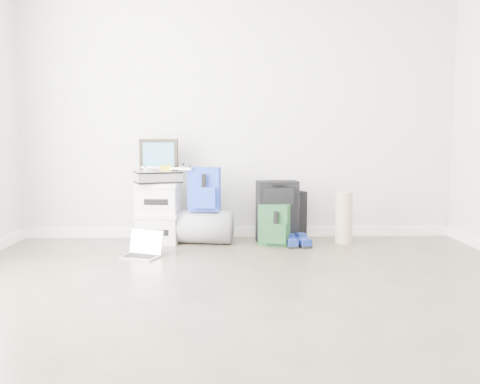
{
  "coord_description": "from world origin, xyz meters",
  "views": [
    {
      "loc": [
        -0.15,
        -2.8,
        1.03
      ],
      "look_at": [
        -0.0,
        1.9,
        0.54
      ],
      "focal_mm": 38.0,
      "sensor_mm": 36.0,
      "label": 1
    }
  ],
  "objects_px": {
    "boxes_stack": "(158,213)",
    "duffel_bag": "(205,227)",
    "large_suitcase": "(277,212)",
    "briefcase": "(158,177)",
    "carry_on": "(290,215)",
    "laptop": "(143,251)"
  },
  "relations": [
    {
      "from": "boxes_stack",
      "to": "duffel_bag",
      "type": "bearing_deg",
      "value": -0.49
    },
    {
      "from": "boxes_stack",
      "to": "large_suitcase",
      "type": "height_order",
      "value": "large_suitcase"
    },
    {
      "from": "briefcase",
      "to": "boxes_stack",
      "type": "bearing_deg",
      "value": 161.53
    },
    {
      "from": "boxes_stack",
      "to": "duffel_bag",
      "type": "xyz_separation_m",
      "value": [
        0.46,
        -0.05,
        -0.13
      ]
    },
    {
      "from": "large_suitcase",
      "to": "carry_on",
      "type": "distance_m",
      "value": 0.23
    },
    {
      "from": "briefcase",
      "to": "carry_on",
      "type": "bearing_deg",
      "value": -12.19
    },
    {
      "from": "duffel_bag",
      "to": "carry_on",
      "type": "relative_size",
      "value": 1.08
    },
    {
      "from": "large_suitcase",
      "to": "laptop",
      "type": "height_order",
      "value": "large_suitcase"
    },
    {
      "from": "briefcase",
      "to": "large_suitcase",
      "type": "xyz_separation_m",
      "value": [
        1.18,
        -0.02,
        -0.35
      ]
    },
    {
      "from": "carry_on",
      "to": "laptop",
      "type": "xyz_separation_m",
      "value": [
        -1.39,
        -0.76,
        -0.19
      ]
    },
    {
      "from": "boxes_stack",
      "to": "briefcase",
      "type": "distance_m",
      "value": 0.36
    },
    {
      "from": "boxes_stack",
      "to": "laptop",
      "type": "distance_m",
      "value": 0.66
    },
    {
      "from": "boxes_stack",
      "to": "carry_on",
      "type": "bearing_deg",
      "value": 11.83
    },
    {
      "from": "carry_on",
      "to": "boxes_stack",
      "type": "bearing_deg",
      "value": 167.89
    },
    {
      "from": "duffel_bag",
      "to": "laptop",
      "type": "xyz_separation_m",
      "value": [
        -0.52,
        -0.56,
        -0.11
      ]
    },
    {
      "from": "large_suitcase",
      "to": "carry_on",
      "type": "bearing_deg",
      "value": 42.83
    },
    {
      "from": "briefcase",
      "to": "large_suitcase",
      "type": "distance_m",
      "value": 1.23
    },
    {
      "from": "briefcase",
      "to": "duffel_bag",
      "type": "relative_size",
      "value": 0.8
    },
    {
      "from": "boxes_stack",
      "to": "large_suitcase",
      "type": "bearing_deg",
      "value": 4.48
    },
    {
      "from": "briefcase",
      "to": "laptop",
      "type": "xyz_separation_m",
      "value": [
        -0.06,
        -0.61,
        -0.6
      ]
    },
    {
      "from": "carry_on",
      "to": "large_suitcase",
      "type": "bearing_deg",
      "value": -149.39
    },
    {
      "from": "duffel_bag",
      "to": "laptop",
      "type": "relative_size",
      "value": 1.41
    }
  ]
}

